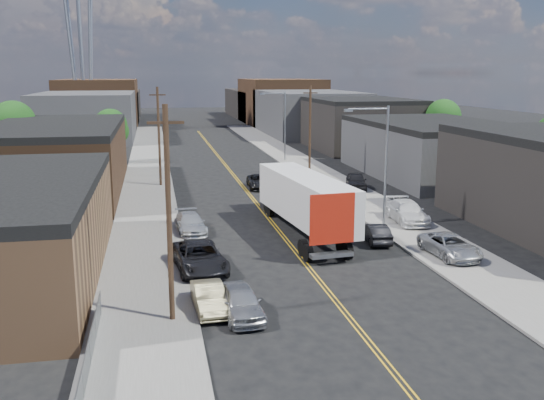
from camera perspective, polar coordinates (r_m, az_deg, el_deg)
name	(u,v)px	position (r m, az deg, el deg)	size (l,w,h in m)	color
ground	(224,163)	(78.03, -4.55, 3.48)	(260.00, 260.00, 0.00)	black
centerline	(241,184)	(63.34, -2.98, 1.56)	(0.32, 120.00, 0.01)	gold
sidewalk_left	(148,186)	(62.73, -11.60, 1.30)	(5.00, 140.00, 0.15)	slate
sidewalk_right	(328,180)	(65.32, 5.30, 1.90)	(5.00, 140.00, 0.15)	slate
warehouse_brown	(56,158)	(61.94, -19.63, 3.74)	(12.00, 26.00, 6.60)	#482E1D
industrial_right_b	(434,148)	(70.32, 14.97, 4.71)	(14.00, 24.00, 6.10)	#343436
industrial_right_c	(358,123)	(94.19, 8.07, 7.16)	(14.00, 22.00, 7.60)	black
skyline_left_a	(88,115)	(112.52, -16.96, 7.62)	(16.00, 30.00, 8.00)	#343436
skyline_right_a	(308,113)	(115.58, 3.37, 8.20)	(16.00, 30.00, 8.00)	#343436
skyline_left_b	(99,103)	(137.32, -15.96, 8.77)	(16.00, 26.00, 10.00)	#482E1D
skyline_right_b	(280,101)	(139.84, 0.80, 9.26)	(16.00, 26.00, 10.00)	#482E1D
skyline_left_c	(106,105)	(157.31, -15.35, 8.59)	(16.00, 40.00, 7.00)	black
skyline_right_c	(265,104)	(159.52, -0.70, 9.04)	(16.00, 40.00, 7.00)	black
streetlight_near	(381,156)	(45.19, 10.23, 4.07)	(3.39, 0.25, 9.00)	gray
streetlight_far	(282,121)	(78.66, 0.94, 7.49)	(3.39, 0.25, 9.00)	gray
utility_pole_left_near	(169,214)	(27.42, -9.69, -1.30)	(1.60, 0.26, 10.00)	black
utility_pole_left_far	(159,136)	(62.02, -10.59, 5.95)	(1.60, 0.26, 10.00)	black
utility_pole_right	(310,130)	(67.18, 3.59, 6.56)	(1.60, 0.26, 10.00)	black
chainlink_fence	(83,385)	(23.01, -17.39, -16.28)	(0.05, 16.00, 1.22)	slate
tree_left_mid	(14,127)	(73.54, -23.13, 6.37)	(5.10, 5.04, 8.37)	black
tree_left_far	(111,128)	(79.17, -14.91, 6.57)	(4.35, 4.20, 6.97)	black
tree_right_far	(443,119)	(86.18, 15.84, 7.33)	(4.85, 4.76, 7.91)	black
semi_truck	(300,197)	(43.92, 2.62, 0.25)	(4.26, 16.87, 4.35)	silver
car_left_a	(241,302)	(28.97, -2.96, -9.54)	(1.75, 4.35, 1.48)	#97999C
car_left_b	(209,298)	(29.79, -5.94, -9.14)	(1.40, 4.01, 1.32)	#827955
car_left_c	(199,258)	(35.55, -6.86, -5.40)	(2.69, 5.84, 1.62)	black
car_left_d	(190,223)	(44.07, -7.70, -2.18)	(1.94, 4.78, 1.39)	#BBBEC1
car_right_oncoming	(375,233)	(41.81, 9.70, -3.08)	(1.38, 3.96, 1.31)	black
car_right_lot_a	(450,246)	(39.17, 16.41, -4.14)	(2.28, 4.94, 1.37)	#ADAFB2
car_right_lot_b	(407,212)	(47.32, 12.60, -1.09)	(2.22, 5.45, 1.58)	silver
car_right_lot_c	(356,181)	(60.12, 7.92, 1.81)	(1.87, 4.65, 1.58)	black
car_ahead_truck	(260,182)	(60.54, -1.18, 1.75)	(2.27, 4.92, 1.37)	black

